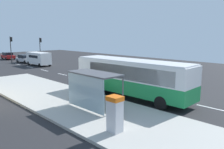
# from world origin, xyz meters

# --- Properties ---
(ground_plane) EXTENTS (56.00, 92.00, 0.04)m
(ground_plane) POSITION_xyz_m (0.00, 14.00, -0.02)
(ground_plane) COLOR #262628
(sidewalk_platform) EXTENTS (6.20, 30.00, 0.18)m
(sidewalk_platform) POSITION_xyz_m (-6.40, 2.00, 0.09)
(sidewalk_platform) COLOR #ADAAA3
(sidewalk_platform) RESTS_ON ground
(lane_stripe_seg_0) EXTENTS (0.16, 2.20, 0.01)m
(lane_stripe_seg_0) POSITION_xyz_m (0.25, -6.00, 0.01)
(lane_stripe_seg_0) COLOR silver
(lane_stripe_seg_0) RESTS_ON ground
(lane_stripe_seg_1) EXTENTS (0.16, 2.20, 0.01)m
(lane_stripe_seg_1) POSITION_xyz_m (0.25, -1.00, 0.01)
(lane_stripe_seg_1) COLOR silver
(lane_stripe_seg_1) RESTS_ON ground
(lane_stripe_seg_2) EXTENTS (0.16, 2.20, 0.01)m
(lane_stripe_seg_2) POSITION_xyz_m (0.25, 4.00, 0.01)
(lane_stripe_seg_2) COLOR silver
(lane_stripe_seg_2) RESTS_ON ground
(lane_stripe_seg_3) EXTENTS (0.16, 2.20, 0.01)m
(lane_stripe_seg_3) POSITION_xyz_m (0.25, 9.00, 0.01)
(lane_stripe_seg_3) COLOR silver
(lane_stripe_seg_3) RESTS_ON ground
(lane_stripe_seg_4) EXTENTS (0.16, 2.20, 0.01)m
(lane_stripe_seg_4) POSITION_xyz_m (0.25, 14.00, 0.01)
(lane_stripe_seg_4) COLOR silver
(lane_stripe_seg_4) RESTS_ON ground
(lane_stripe_seg_5) EXTENTS (0.16, 2.20, 0.01)m
(lane_stripe_seg_5) POSITION_xyz_m (0.25, 19.00, 0.01)
(lane_stripe_seg_5) COLOR silver
(lane_stripe_seg_5) RESTS_ON ground
(lane_stripe_seg_6) EXTENTS (0.16, 2.20, 0.01)m
(lane_stripe_seg_6) POSITION_xyz_m (0.25, 24.00, 0.01)
(lane_stripe_seg_6) COLOR silver
(lane_stripe_seg_6) RESTS_ON ground
(lane_stripe_seg_7) EXTENTS (0.16, 2.20, 0.01)m
(lane_stripe_seg_7) POSITION_xyz_m (0.25, 29.00, 0.01)
(lane_stripe_seg_7) COLOR silver
(lane_stripe_seg_7) RESTS_ON ground
(bus) EXTENTS (2.84, 11.08, 3.21)m
(bus) POSITION_xyz_m (-1.71, 0.12, 1.84)
(bus) COLOR #1E8C47
(bus) RESTS_ON ground
(white_van) EXTENTS (2.14, 5.25, 2.30)m
(white_van) POSITION_xyz_m (2.20, 24.60, 1.34)
(white_van) COLOR white
(white_van) RESTS_ON ground
(sedan_near) EXTENTS (1.99, 4.47, 1.52)m
(sedan_near) POSITION_xyz_m (2.30, 39.27, 0.79)
(sedan_near) COLOR #A51919
(sedan_near) RESTS_ON ground
(sedan_far) EXTENTS (2.05, 4.50, 1.52)m
(sedan_far) POSITION_xyz_m (2.30, 30.44, 0.79)
(sedan_far) COLOR #B7B7BC
(sedan_far) RESTS_ON ground
(ticket_machine) EXTENTS (0.66, 0.76, 1.94)m
(ticket_machine) POSITION_xyz_m (-7.95, -4.25, 1.17)
(ticket_machine) COLOR silver
(ticket_machine) RESTS_ON sidewalk_platform
(recycling_bin_yellow) EXTENTS (0.52, 0.52, 0.95)m
(recycling_bin_yellow) POSITION_xyz_m (-4.20, 1.86, 0.66)
(recycling_bin_yellow) COLOR yellow
(recycling_bin_yellow) RESTS_ON sidewalk_platform
(recycling_bin_green) EXTENTS (0.52, 0.52, 0.95)m
(recycling_bin_green) POSITION_xyz_m (-4.20, 2.56, 0.66)
(recycling_bin_green) COLOR green
(recycling_bin_green) RESTS_ON sidewalk_platform
(recycling_bin_blue) EXTENTS (0.52, 0.52, 0.95)m
(recycling_bin_blue) POSITION_xyz_m (-4.20, 3.26, 0.66)
(recycling_bin_blue) COLOR blue
(recycling_bin_blue) RESTS_ON sidewalk_platform
(recycling_bin_red) EXTENTS (0.52, 0.52, 0.95)m
(recycling_bin_red) POSITION_xyz_m (-4.20, 3.96, 0.66)
(recycling_bin_red) COLOR red
(recycling_bin_red) RESTS_ON sidewalk_platform
(traffic_light_near_side) EXTENTS (0.49, 0.28, 4.75)m
(traffic_light_near_side) POSITION_xyz_m (5.50, 30.25, 3.17)
(traffic_light_near_side) COLOR #2D2D2D
(traffic_light_near_side) RESTS_ON ground
(traffic_light_median) EXTENTS (0.49, 0.28, 4.98)m
(traffic_light_median) POSITION_xyz_m (0.40, 31.85, 3.31)
(traffic_light_median) COLOR #2D2D2D
(traffic_light_median) RESTS_ON ground
(bus_shelter) EXTENTS (1.80, 4.00, 2.50)m
(bus_shelter) POSITION_xyz_m (-6.41, -0.39, 2.10)
(bus_shelter) COLOR #4C4C51
(bus_shelter) RESTS_ON sidewalk_platform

